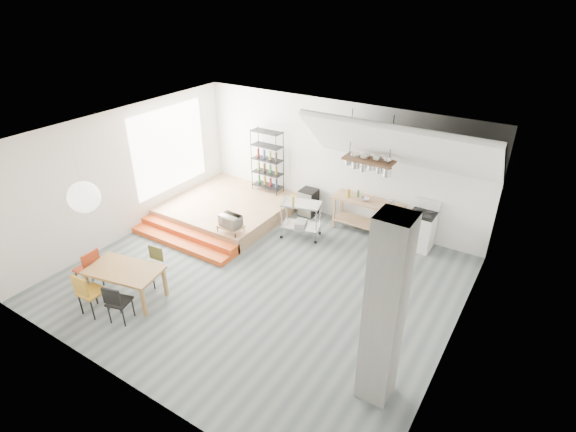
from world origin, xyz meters
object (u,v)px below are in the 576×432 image
Objects in this scene: rolling_cart at (301,215)px; mini_fridge at (308,202)px; stove at (421,230)px; dining_table at (124,272)px.

rolling_cart is 1.26m from mini_fridge.
stove is 0.72× the size of dining_table.
rolling_cart is (-2.70, -1.11, 0.14)m from stove.
mini_fridge is (-3.14, 0.04, -0.11)m from stove.
stove is 2.92m from rolling_cart.
stove is 1.10× the size of rolling_cart.
mini_fridge is (-0.44, 1.15, -0.24)m from rolling_cart.
mini_fridge reaches higher than dining_table.
mini_fridge is at bearing 64.42° from dining_table.
mini_fridge is at bearing 179.20° from stove.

